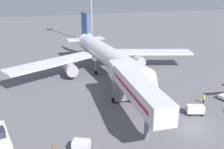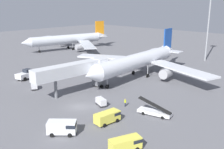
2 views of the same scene
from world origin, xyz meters
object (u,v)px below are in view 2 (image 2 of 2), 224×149
(service_van_far_right, at_px, (108,117))
(safety_cone_alpha, at_px, (35,84))
(baggage_cart_rear_right, at_px, (34,86))
(pushback_tug, at_px, (28,74))
(jet_bridge, at_px, (76,70))
(airplane_at_gate, at_px, (140,61))
(ground_crew_worker_foreground, at_px, (125,102))
(service_van_rear_left, at_px, (63,127))
(service_van_near_right, at_px, (126,143))
(baggage_cart_outer_right, at_px, (101,102))
(belt_loader_truck, at_px, (155,111))
(apron_light_mast, at_px, (211,0))
(airplane_background, at_px, (69,39))

(service_van_far_right, height_order, safety_cone_alpha, service_van_far_right)
(baggage_cart_rear_right, bearing_deg, pushback_tug, 157.33)
(service_van_far_right, height_order, baggage_cart_rear_right, service_van_far_right)
(jet_bridge, bearing_deg, service_van_far_right, -21.98)
(airplane_at_gate, height_order, ground_crew_worker_foreground, airplane_at_gate)
(airplane_at_gate, xyz_separation_m, ground_crew_worker_foreground, (11.57, -20.02, -3.70))
(service_van_far_right, distance_m, safety_cone_alpha, 29.09)
(service_van_rear_left, bearing_deg, jet_bridge, 133.95)
(airplane_at_gate, distance_m, service_van_near_right, 39.61)
(jet_bridge, height_order, pushback_tug, jet_bridge)
(baggage_cart_outer_right, distance_m, safety_cone_alpha, 22.51)
(pushback_tug, bearing_deg, belt_loader_truck, 4.70)
(service_van_rear_left, distance_m, apron_light_mast, 71.72)
(jet_bridge, bearing_deg, pushback_tug, -174.94)
(service_van_near_right, bearing_deg, service_van_far_right, 149.90)
(apron_light_mast, bearing_deg, airplane_background, -161.29)
(service_van_rear_left, xyz_separation_m, safety_cone_alpha, (-26.50, 10.76, -1.00))
(airplane_at_gate, relative_size, jet_bridge, 2.29)
(airplane_at_gate, relative_size, service_van_near_right, 9.04)
(airplane_at_gate, relative_size, baggage_cart_outer_right, 14.91)
(airplane_background, bearing_deg, service_van_far_right, -33.17)
(service_van_near_right, relative_size, airplane_background, 0.11)
(jet_bridge, bearing_deg, ground_crew_worker_foreground, 4.66)
(airplane_at_gate, height_order, baggage_cart_rear_right, airplane_at_gate)
(baggage_cart_rear_right, relative_size, apron_light_mast, 0.08)
(airplane_at_gate, distance_m, jet_bridge, 21.29)
(pushback_tug, distance_m, service_van_near_right, 44.78)
(pushback_tug, relative_size, belt_loader_truck, 1.14)
(baggage_cart_rear_right, bearing_deg, ground_crew_worker_foreground, 16.59)
(jet_bridge, height_order, belt_loader_truck, jet_bridge)
(airplane_at_gate, xyz_separation_m, baggage_cart_outer_right, (7.65, -23.08, -3.73))
(pushback_tug, distance_m, ground_crew_worker_foreground, 33.09)
(belt_loader_truck, xyz_separation_m, service_van_rear_left, (-6.68, -16.14, 0.50))
(service_van_far_right, bearing_deg, belt_loader_truck, 62.68)
(airplane_at_gate, xyz_separation_m, pushback_tug, (-21.39, -22.84, -3.33))
(apron_light_mast, bearing_deg, pushback_tug, -115.31)
(airplane_at_gate, height_order, jet_bridge, airplane_at_gate)
(belt_loader_truck, xyz_separation_m, ground_crew_worker_foreground, (-6.84, -0.45, 0.14))
(airplane_at_gate, bearing_deg, airplane_background, 164.17)
(baggage_cart_outer_right, bearing_deg, service_van_far_right, -35.93)
(airplane_at_gate, relative_size, baggage_cart_rear_right, 17.46)
(belt_loader_truck, bearing_deg, airplane_background, 153.76)
(airplane_at_gate, xyz_separation_m, service_van_rear_left, (11.72, -35.71, -3.34))
(service_van_far_right, relative_size, service_van_rear_left, 1.02)
(service_van_near_right, xyz_separation_m, airplane_background, (-72.42, 46.74, 3.36))
(baggage_cart_outer_right, bearing_deg, ground_crew_worker_foreground, 37.97)
(jet_bridge, relative_size, service_van_near_right, 3.94)
(belt_loader_truck, relative_size, apron_light_mast, 0.21)
(jet_bridge, bearing_deg, airplane_at_gate, 83.76)
(service_van_far_right, height_order, service_van_rear_left, service_van_rear_left)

